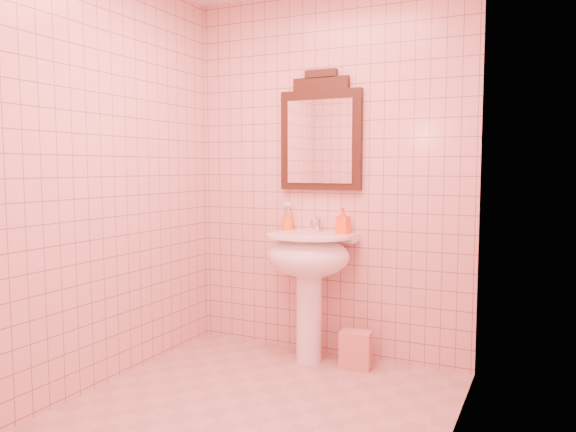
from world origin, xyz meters
The scene contains 8 objects.
floor centered at (0.00, 0.00, 0.00)m, with size 2.20×2.20×0.00m, color tan.
back_wall centered at (0.00, 1.10, 1.25)m, with size 2.00×0.02×2.50m, color #DDA29A.
pedestal_sink centered at (-0.05, 0.87, 0.66)m, with size 0.58×0.58×0.86m.
faucet centered at (-0.05, 1.01, 0.92)m, with size 0.04×0.16×0.11m.
mirror centered at (-0.05, 1.07, 1.53)m, with size 0.58×0.06×0.81m.
toothbrush_cup centered at (-0.29, 1.05, 0.91)m, with size 0.08×0.08×0.17m.
soap_dispenser centered at (0.15, 1.00, 0.95)m, with size 0.08×0.08×0.17m, color #FF4F15.
towel centered at (0.28, 0.89, 0.12)m, with size 0.20×0.13×0.24m, color tan.
Camera 1 is at (1.41, -2.52, 1.31)m, focal length 35.00 mm.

